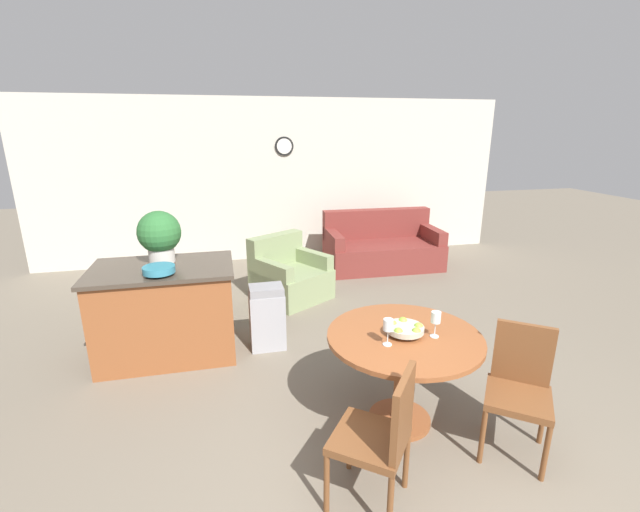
{
  "coord_description": "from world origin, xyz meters",
  "views": [
    {
      "loc": [
        -0.97,
        -1.68,
        2.23
      ],
      "look_at": [
        -0.02,
        2.41,
        0.96
      ],
      "focal_mm": 24.0,
      "sensor_mm": 36.0,
      "label": 1
    }
  ],
  "objects_px": {
    "dining_table": "(403,355)",
    "wine_glass_right": "(436,318)",
    "dining_chair_near_left": "(382,433)",
    "couch": "(382,248)",
    "fruit_bowl": "(405,328)",
    "armchair": "(289,277)",
    "wine_glass_left": "(388,326)",
    "dining_chair_near_right": "(520,384)",
    "teal_bowl": "(159,270)",
    "kitchen_island": "(166,311)",
    "trash_bin": "(267,317)",
    "potted_plant": "(159,235)"
  },
  "relations": [
    {
      "from": "kitchen_island",
      "to": "dining_chair_near_right",
      "type": "bearing_deg",
      "value": -37.65
    },
    {
      "from": "dining_chair_near_left",
      "to": "trash_bin",
      "type": "height_order",
      "value": "dining_chair_near_left"
    },
    {
      "from": "wine_glass_right",
      "to": "teal_bowl",
      "type": "distance_m",
      "value": 2.45
    },
    {
      "from": "trash_bin",
      "to": "kitchen_island",
      "type": "bearing_deg",
      "value": 174.65
    },
    {
      "from": "dining_chair_near_left",
      "to": "dining_chair_near_right",
      "type": "height_order",
      "value": "same"
    },
    {
      "from": "dining_table",
      "to": "trash_bin",
      "type": "xyz_separation_m",
      "value": [
        -0.87,
        1.44,
        -0.25
      ]
    },
    {
      "from": "dining_chair_near_left",
      "to": "wine_glass_right",
      "type": "bearing_deg",
      "value": -8.67
    },
    {
      "from": "dining_chair_near_right",
      "to": "wine_glass_left",
      "type": "height_order",
      "value": "wine_glass_left"
    },
    {
      "from": "wine_glass_right",
      "to": "armchair",
      "type": "xyz_separation_m",
      "value": [
        -0.62,
        2.83,
        -0.62
      ]
    },
    {
      "from": "armchair",
      "to": "fruit_bowl",
      "type": "bearing_deg",
      "value": -112.77
    },
    {
      "from": "wine_glass_left",
      "to": "wine_glass_right",
      "type": "xyz_separation_m",
      "value": [
        0.38,
        0.04,
        0.0
      ]
    },
    {
      "from": "wine_glass_right",
      "to": "trash_bin",
      "type": "xyz_separation_m",
      "value": [
        -1.07,
        1.51,
        -0.56
      ]
    },
    {
      "from": "kitchen_island",
      "to": "potted_plant",
      "type": "height_order",
      "value": "potted_plant"
    },
    {
      "from": "wine_glass_left",
      "to": "couch",
      "type": "xyz_separation_m",
      "value": [
        1.46,
        3.86,
        -0.6
      ]
    },
    {
      "from": "fruit_bowl",
      "to": "trash_bin",
      "type": "height_order",
      "value": "fruit_bowl"
    },
    {
      "from": "wine_glass_right",
      "to": "armchair",
      "type": "height_order",
      "value": "wine_glass_right"
    },
    {
      "from": "dining_table",
      "to": "wine_glass_right",
      "type": "bearing_deg",
      "value": -21.1
    },
    {
      "from": "dining_chair_near_right",
      "to": "wine_glass_left",
      "type": "distance_m",
      "value": 1.0
    },
    {
      "from": "couch",
      "to": "dining_chair_near_left",
      "type": "bearing_deg",
      "value": -109.44
    },
    {
      "from": "couch",
      "to": "trash_bin",
      "type": "bearing_deg",
      "value": -131.18
    },
    {
      "from": "kitchen_island",
      "to": "trash_bin",
      "type": "relative_size",
      "value": 1.98
    },
    {
      "from": "armchair",
      "to": "wine_glass_left",
      "type": "bearing_deg",
      "value": -116.73
    },
    {
      "from": "wine_glass_left",
      "to": "kitchen_island",
      "type": "height_order",
      "value": "wine_glass_left"
    },
    {
      "from": "armchair",
      "to": "dining_chair_near_right",
      "type": "bearing_deg",
      "value": -102.37
    },
    {
      "from": "fruit_bowl",
      "to": "trash_bin",
      "type": "xyz_separation_m",
      "value": [
        -0.87,
        1.44,
        -0.47
      ]
    },
    {
      "from": "wine_glass_left",
      "to": "trash_bin",
      "type": "xyz_separation_m",
      "value": [
        -0.69,
        1.55,
        -0.56
      ]
    },
    {
      "from": "dining_table",
      "to": "kitchen_island",
      "type": "distance_m",
      "value": 2.41
    },
    {
      "from": "kitchen_island",
      "to": "trash_bin",
      "type": "xyz_separation_m",
      "value": [
        0.99,
        -0.09,
        -0.13
      ]
    },
    {
      "from": "potted_plant",
      "to": "trash_bin",
      "type": "height_order",
      "value": "potted_plant"
    },
    {
      "from": "trash_bin",
      "to": "potted_plant",
      "type": "bearing_deg",
      "value": 165.94
    },
    {
      "from": "dining_table",
      "to": "armchair",
      "type": "bearing_deg",
      "value": 98.76
    },
    {
      "from": "dining_chair_near_left",
      "to": "teal_bowl",
      "type": "height_order",
      "value": "teal_bowl"
    },
    {
      "from": "dining_chair_near_right",
      "to": "kitchen_island",
      "type": "xyz_separation_m",
      "value": [
        -2.54,
        1.96,
        -0.04
      ]
    },
    {
      "from": "dining_chair_near_left",
      "to": "couch",
      "type": "height_order",
      "value": "dining_chair_near_left"
    },
    {
      "from": "potted_plant",
      "to": "trash_bin",
      "type": "distance_m",
      "value": 1.35
    },
    {
      "from": "fruit_bowl",
      "to": "wine_glass_left",
      "type": "distance_m",
      "value": 0.24
    },
    {
      "from": "teal_bowl",
      "to": "potted_plant",
      "type": "distance_m",
      "value": 0.47
    },
    {
      "from": "fruit_bowl",
      "to": "kitchen_island",
      "type": "height_order",
      "value": "kitchen_island"
    },
    {
      "from": "fruit_bowl",
      "to": "armchair",
      "type": "xyz_separation_m",
      "value": [
        -0.42,
        2.75,
        -0.52
      ]
    },
    {
      "from": "fruit_bowl",
      "to": "trash_bin",
      "type": "bearing_deg",
      "value": 121.23
    },
    {
      "from": "couch",
      "to": "wine_glass_left",
      "type": "bearing_deg",
      "value": -109.05
    },
    {
      "from": "dining_table",
      "to": "couch",
      "type": "distance_m",
      "value": 3.97
    },
    {
      "from": "kitchen_island",
      "to": "potted_plant",
      "type": "xyz_separation_m",
      "value": [
        -0.01,
        0.16,
        0.75
      ]
    },
    {
      "from": "dining_table",
      "to": "wine_glass_right",
      "type": "height_order",
      "value": "wine_glass_right"
    },
    {
      "from": "dining_table",
      "to": "armchair",
      "type": "height_order",
      "value": "armchair"
    },
    {
      "from": "fruit_bowl",
      "to": "wine_glass_right",
      "type": "bearing_deg",
      "value": -21.23
    },
    {
      "from": "dining_table",
      "to": "teal_bowl",
      "type": "bearing_deg",
      "value": 145.43
    },
    {
      "from": "dining_table",
      "to": "fruit_bowl",
      "type": "relative_size",
      "value": 4.13
    },
    {
      "from": "dining_chair_near_right",
      "to": "armchair",
      "type": "distance_m",
      "value": 3.38
    },
    {
      "from": "wine_glass_right",
      "to": "kitchen_island",
      "type": "height_order",
      "value": "wine_glass_right"
    }
  ]
}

